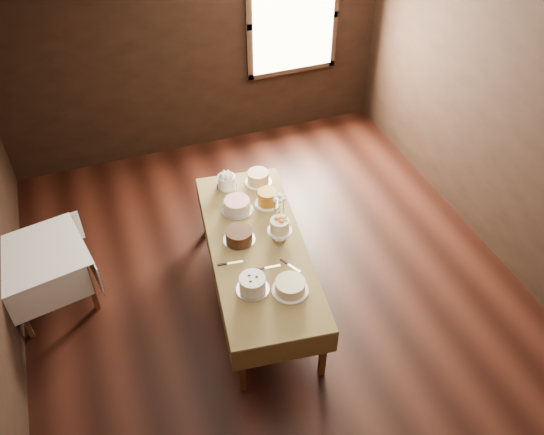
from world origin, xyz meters
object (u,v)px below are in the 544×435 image
at_px(cake_cream, 290,287).
at_px(cake_server_e, 235,262).
at_px(flower_vase, 279,217).
at_px(cake_lattice, 237,206).
at_px(display_table, 257,248).
at_px(cake_meringue, 227,182).
at_px(cake_speckled, 258,178).
at_px(cake_server_a, 273,267).
at_px(cake_chocolate, 239,236).
at_px(cake_flowers, 280,230).
at_px(cake_caramel, 267,198).
at_px(cake_swirl, 253,284).
at_px(cake_server_b, 294,268).
at_px(cake_server_d, 276,219).
at_px(side_table, 40,258).

xyz_separation_m(cake_cream, cake_server_e, (-0.36, 0.49, -0.05)).
relative_size(cake_cream, flower_vase, 2.66).
bearing_deg(cake_lattice, cake_cream, -84.62).
height_order(display_table, cake_meringue, cake_meringue).
relative_size(cake_speckled, cake_cream, 0.98).
xyz_separation_m(cake_speckled, cake_cream, (-0.24, -1.55, -0.01)).
relative_size(display_table, cake_server_a, 10.00).
xyz_separation_m(cake_chocolate, cake_flowers, (0.38, -0.11, 0.05)).
height_order(cake_meringue, cake_server_e, cake_meringue).
xyz_separation_m(cake_meringue, cake_cream, (0.10, -1.59, -0.01)).
distance_m(display_table, cake_caramel, 0.62).
xyz_separation_m(display_table, cake_swirl, (-0.22, -0.52, 0.12)).
height_order(cake_speckled, cake_server_b, cake_speckled).
distance_m(cake_server_b, cake_server_e, 0.55).
height_order(display_table, cake_server_d, cake_server_d).
bearing_deg(cake_server_d, cake_chocolate, 160.03).
bearing_deg(cake_server_d, side_table, 131.93).
relative_size(cake_caramel, cake_cream, 0.80).
distance_m(side_table, cake_chocolate, 1.92).
bearing_deg(cake_chocolate, cake_server_e, -114.96).
distance_m(display_table, cake_server_e, 0.32).
distance_m(cake_chocolate, cake_server_b, 0.64).
xyz_separation_m(side_table, cake_swirl, (1.77, -1.15, 0.16)).
relative_size(cake_meringue, cake_caramel, 0.86).
bearing_deg(cake_server_b, cake_cream, -57.83).
bearing_deg(side_table, cake_server_a, -25.27).
relative_size(cake_swirl, cake_server_a, 1.38).
relative_size(cake_chocolate, cake_server_d, 1.32).
bearing_deg(cake_cream, cake_speckled, 81.20).
relative_size(side_table, cake_server_d, 4.09).
relative_size(cake_lattice, cake_chocolate, 1.10).
bearing_deg(cake_speckled, side_table, -173.33).
xyz_separation_m(cake_flowers, cake_swirl, (-0.46, -0.53, -0.04)).
xyz_separation_m(cake_chocolate, cake_server_d, (0.44, 0.15, -0.06)).
xyz_separation_m(display_table, cake_meringue, (-0.02, 0.95, 0.12)).
bearing_deg(cake_flowers, side_table, 164.38).
xyz_separation_m(side_table, flower_vase, (2.31, -0.40, 0.15)).
bearing_deg(cake_cream, cake_server_b, 60.88).
height_order(display_table, cake_caramel, cake_caramel).
distance_m(cake_meringue, cake_speckled, 0.34).
bearing_deg(cake_chocolate, cake_server_b, -55.68).
bearing_deg(cake_swirl, cake_meringue, 82.05).
distance_m(cake_server_a, cake_server_e, 0.35).
bearing_deg(cake_server_a, cake_meringue, 98.19).
distance_m(side_table, cake_caramel, 2.30).
bearing_deg(side_table, cake_server_e, -24.58).
xyz_separation_m(display_table, side_table, (-1.99, 0.63, -0.04)).
bearing_deg(cake_meringue, cake_cream, -86.34).
relative_size(cake_speckled, cake_server_e, 1.35).
relative_size(cake_caramel, cake_flowers, 1.07).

